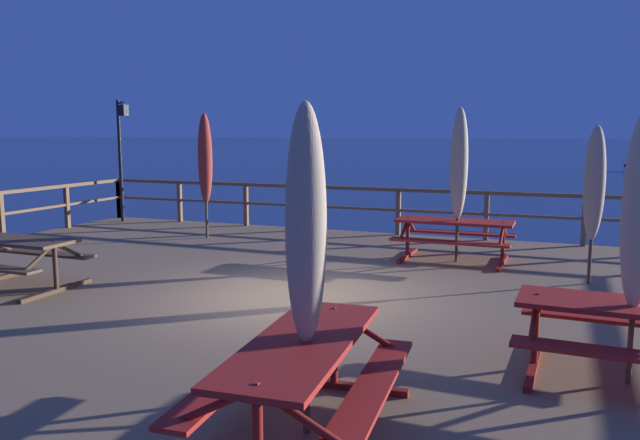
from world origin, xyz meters
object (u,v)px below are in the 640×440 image
Objects in this scene: picnic_table_front_left at (625,324)px; patio_umbrella_short_front at (205,159)px; patio_umbrella_short_back at (640,212)px; picnic_table_mid_centre at (17,252)px; picnic_table_front_right at (454,231)px; patio_umbrella_short_mid at (306,227)px; picnic_table_mid_right at (303,364)px; patio_umbrella_tall_back_right at (459,164)px; patio_umbrella_tall_mid_left at (594,184)px; lamp_post_hooked at (121,142)px.

patio_umbrella_short_front is (-8.08, 5.61, 1.22)m from picnic_table_front_left.
picnic_table_mid_centre is at bearing 175.40° from patio_umbrella_short_back.
patio_umbrella_short_front is at bearing 174.92° from picnic_table_front_right.
picnic_table_front_right is 7.29m from patio_umbrella_short_mid.
patio_umbrella_short_mid reaches higher than picnic_table_front_left.
picnic_table_front_left is at bearing 40.44° from picnic_table_mid_right.
picnic_table_mid_centre is at bearing 175.87° from picnic_table_front_left.
patio_umbrella_short_mid is 7.13m from patio_umbrella_tall_back_right.
picnic_table_mid_right is 0.81× the size of patio_umbrella_tall_back_right.
patio_umbrella_tall_mid_left is (2.23, -0.95, -0.22)m from patio_umbrella_tall_back_right.
patio_umbrella_tall_mid_left is (2.25, 6.18, -0.08)m from patio_umbrella_short_mid.
patio_umbrella_short_mid is 6.58m from patio_umbrella_tall_mid_left.
patio_umbrella_tall_mid_left is at bearing 92.51° from picnic_table_front_left.
patio_umbrella_tall_mid_left is at bearing -14.31° from lamp_post_hooked.
patio_umbrella_short_front is at bearing 145.05° from patio_umbrella_short_back.
picnic_table_front_right is 0.75× the size of patio_umbrella_tall_back_right.
picnic_table_mid_centre is 7.40m from picnic_table_front_right.
patio_umbrella_short_front is 3.64m from lamp_post_hooked.
picnic_table_front_left is 0.63× the size of lamp_post_hooked.
patio_umbrella_tall_mid_left is (8.16, 3.48, 1.02)m from picnic_table_mid_centre.
patio_umbrella_tall_mid_left reaches higher than picnic_table_mid_centre.
patio_umbrella_short_front reaches higher than picnic_table_mid_centre.
patio_umbrella_tall_back_right is (5.93, 4.43, 1.24)m from picnic_table_mid_centre.
patio_umbrella_short_mid is at bearing -139.19° from picnic_table_front_left.
patio_umbrella_tall_back_right is 9.24m from lamp_post_hooked.
patio_umbrella_short_mid is (5.91, -2.70, 1.11)m from picnic_table_mid_centre.
patio_umbrella_short_mid is (0.03, 0.00, 1.10)m from picnic_table_mid_right.
patio_umbrella_tall_back_right reaches higher than picnic_table_front_left.
picnic_table_mid_right is 1.08× the size of picnic_table_front_right.
patio_umbrella_tall_mid_left is (7.90, -1.52, -0.20)m from patio_umbrella_short_front.
patio_umbrella_tall_back_right is (0.02, 7.13, 0.13)m from patio_umbrella_short_mid.
patio_umbrella_short_front is 8.05m from patio_umbrella_tall_mid_left.
patio_umbrella_short_mid reaches higher than picnic_table_mid_right.
patio_umbrella_short_front is (-8.13, 5.68, 0.13)m from patio_umbrella_short_back.
patio_umbrella_tall_back_right reaches higher than patio_umbrella_short_front.
patio_umbrella_short_back is (2.48, 2.02, -0.01)m from patio_umbrella_short_mid.
patio_umbrella_short_back reaches higher than picnic_table_front_left.
lamp_post_hooked reaches higher than patio_umbrella_short_mid.
picnic_table_mid_centre is at bearing -92.97° from patio_umbrella_short_front.
lamp_post_hooked is (-11.44, 6.96, 1.55)m from picnic_table_front_left.
patio_umbrella_tall_back_right is at bearing -5.81° from patio_umbrella_short_front.
picnic_table_mid_right and picnic_table_mid_centre have the same top height.
picnic_table_mid_right is at bearing -141.12° from patio_umbrella_short_back.
picnic_table_front_left is 0.71× the size of patio_umbrella_tall_back_right.
patio_umbrella_short_mid is at bearing -140.76° from patio_umbrella_short_back.
patio_umbrella_short_back is at bearing -54.84° from picnic_table_front_left.
picnic_table_front_right is (5.87, 4.51, 0.01)m from picnic_table_mid_centre.
patio_umbrella_tall_mid_left is at bearing 93.16° from patio_umbrella_short_back.
patio_umbrella_short_back is (2.52, -5.18, 1.09)m from picnic_table_front_right.
picnic_table_mid_right is 1.25× the size of picnic_table_mid_centre.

